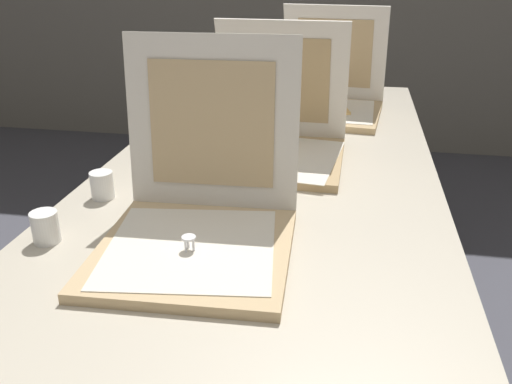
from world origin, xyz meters
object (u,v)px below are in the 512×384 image
(table, at_px, (261,198))
(cup_white_near_center, at_px, (102,185))
(pizza_box_front, at_px, (198,219))
(pizza_box_back, at_px, (329,99))
(cup_white_near_left, at_px, (45,227))
(cup_white_mid, at_px, (159,164))
(cup_white_far, at_px, (212,124))
(pizza_box_middle, at_px, (277,141))

(table, distance_m, cup_white_near_center, 0.41)
(pizza_box_front, xyz_separation_m, pizza_box_back, (0.21, 1.06, -0.00))
(table, xyz_separation_m, pizza_box_front, (-0.07, -0.34, 0.10))
(pizza_box_back, bearing_deg, cup_white_near_left, -110.16)
(pizza_box_back, bearing_deg, cup_white_mid, -114.94)
(cup_white_near_left, bearing_deg, cup_white_mid, 74.07)
(cup_white_far, xyz_separation_m, cup_white_mid, (-0.05, -0.40, 0.00))
(pizza_box_front, distance_m, pizza_box_back, 1.08)
(cup_white_near_left, distance_m, cup_white_mid, 0.41)
(table, xyz_separation_m, cup_white_far, (-0.24, 0.41, 0.08))
(table, height_order, pizza_box_back, pizza_box_back)
(pizza_box_middle, height_order, pizza_box_back, pizza_box_middle)
(pizza_box_back, bearing_deg, cup_white_far, -134.30)
(cup_white_near_left, bearing_deg, table, 44.18)
(pizza_box_front, bearing_deg, pizza_box_back, 76.21)
(table, relative_size, pizza_box_back, 5.73)
(pizza_box_front, bearing_deg, cup_white_mid, 118.73)
(cup_white_far, bearing_deg, table, -59.71)
(cup_white_near_center, relative_size, cup_white_far, 1.00)
(pizza_box_middle, bearing_deg, cup_white_near_left, -124.15)
(cup_white_far, height_order, cup_white_mid, same)
(pizza_box_front, bearing_deg, pizza_box_middle, 78.36)
(cup_white_far, bearing_deg, pizza_box_front, -77.59)
(table, distance_m, cup_white_near_left, 0.55)
(cup_white_near_left, relative_size, cup_white_far, 1.00)
(pizza_box_middle, distance_m, pizza_box_back, 0.53)
(pizza_box_middle, bearing_deg, table, -92.91)
(table, xyz_separation_m, pizza_box_back, (0.14, 0.72, 0.10))
(pizza_box_front, distance_m, cup_white_near_center, 0.35)
(table, bearing_deg, cup_white_near_center, -157.76)
(pizza_box_front, xyz_separation_m, cup_white_near_left, (-0.32, -0.05, -0.02))
(cup_white_far, bearing_deg, pizza_box_back, 40.15)
(pizza_box_middle, relative_size, cup_white_near_center, 5.90)
(pizza_box_front, relative_size, cup_white_far, 6.43)
(table, height_order, cup_white_far, cup_white_far)
(pizza_box_front, xyz_separation_m, cup_white_far, (-0.16, 0.74, -0.02))
(pizza_box_middle, xyz_separation_m, cup_white_far, (-0.25, 0.20, -0.02))
(cup_white_far, bearing_deg, cup_white_near_left, -101.30)
(cup_white_near_center, bearing_deg, cup_white_mid, 60.32)
(pizza_box_middle, relative_size, cup_white_far, 5.90)
(cup_white_mid, bearing_deg, pizza_box_middle, 33.13)
(cup_white_far, bearing_deg, cup_white_near_center, -103.84)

